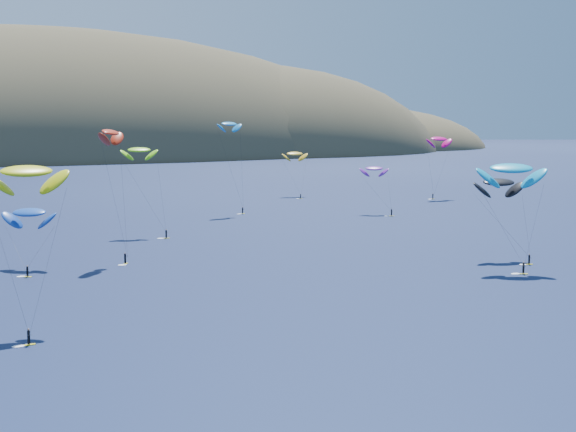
# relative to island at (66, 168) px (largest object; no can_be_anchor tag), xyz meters

# --- Properties ---
(ground) EXTENTS (2800.00, 2800.00, 0.00)m
(ground) POSITION_rel_island_xyz_m (-39.40, -562.36, 10.74)
(ground) COLOR black
(ground) RESTS_ON ground
(island) EXTENTS (730.00, 300.00, 210.00)m
(island) POSITION_rel_island_xyz_m (0.00, 0.00, 0.00)
(island) COLOR #3D3526
(island) RESTS_ON ground
(kitesurfer_2) EXTENTS (10.65, 13.24, 23.02)m
(kitesurfer_2) POSITION_rel_island_xyz_m (-76.07, -509.15, 30.90)
(kitesurfer_2) COLOR yellow
(kitesurfer_2) RESTS_ON ground
(kitesurfer_3) EXTENTS (8.73, 11.84, 21.91)m
(kitesurfer_3) POSITION_rel_island_xyz_m (-43.95, -433.28, 30.34)
(kitesurfer_3) COLOR yellow
(kitesurfer_3) RESTS_ON ground
(kitesurfer_4) EXTENTS (8.54, 6.09, 27.50)m
(kitesurfer_4) POSITION_rel_island_xyz_m (-11.20, -402.64, 35.98)
(kitesurfer_4) COLOR yellow
(kitesurfer_4) RESTS_ON ground
(kitesurfer_5) EXTENTS (12.89, 11.21, 21.33)m
(kitesurfer_5) POSITION_rel_island_xyz_m (7.04, -501.93, 28.79)
(kitesurfer_5) COLOR yellow
(kitesurfer_5) RESTS_ON ground
(kitesurfer_6) EXTENTS (8.51, 12.18, 14.93)m
(kitesurfer_6) POSITION_rel_island_xyz_m (26.45, -418.67, 23.46)
(kitesurfer_6) COLOR yellow
(kitesurfer_6) RESTS_ON ground
(kitesurfer_7) EXTENTS (10.54, 12.53, 17.39)m
(kitesurfer_7) POSITION_rel_island_xyz_m (12.41, -491.80, 25.38)
(kitesurfer_7) COLOR yellow
(kitesurfer_7) RESTS_ON ground
(kitesurfer_8) EXTENTS (10.36, 5.60, 22.77)m
(kitesurfer_8) POSITION_rel_island_xyz_m (67.70, -389.54, 30.70)
(kitesurfer_8) COLOR yellow
(kitesurfer_8) RESTS_ON ground
(kitesurfer_9) EXTENTS (7.82, 9.63, 26.59)m
(kitesurfer_9) POSITION_rel_island_xyz_m (-56.75, -465.88, 34.97)
(kitesurfer_9) COLOR yellow
(kitesurfer_9) RESTS_ON ground
(kitesurfer_10) EXTENTS (10.67, 14.82, 12.73)m
(kitesurfer_10) POSITION_rel_island_xyz_m (-71.87, -466.25, 20.73)
(kitesurfer_10) COLOR yellow
(kitesurfer_10) RESTS_ON ground
(kitesurfer_11) EXTENTS (9.18, 13.22, 17.12)m
(kitesurfer_11) POSITION_rel_island_xyz_m (26.97, -362.06, 25.37)
(kitesurfer_11) COLOR yellow
(kitesurfer_11) RESTS_ON ground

